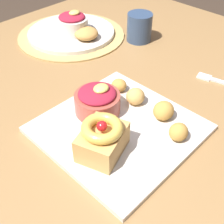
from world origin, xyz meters
name	(u,v)px	position (x,y,z in m)	size (l,w,h in m)	color
dining_table	(62,133)	(0.00, 0.00, 0.65)	(1.49, 1.03, 0.73)	olive
woven_placemat	(72,35)	(0.26, 0.26, 0.73)	(0.34, 0.34, 0.01)	tan
front_plate	(119,129)	(0.04, -0.15, 0.74)	(0.30, 0.30, 0.01)	silver
cake_slice	(102,138)	(-0.03, -0.18, 0.78)	(0.11, 0.10, 0.08)	tan
berry_ramekin	(97,100)	(0.05, -0.08, 0.77)	(0.10, 0.10, 0.07)	#B24C3D
fritter_front	(164,111)	(0.13, -0.20, 0.76)	(0.05, 0.04, 0.04)	gold
fritter_middle	(135,96)	(0.13, -0.12, 0.76)	(0.04, 0.04, 0.04)	tan
fritter_back	(178,132)	(0.10, -0.26, 0.76)	(0.04, 0.04, 0.04)	gold
fritter_extra	(119,85)	(0.14, -0.07, 0.76)	(0.04, 0.04, 0.03)	gold
back_plate	(71,32)	(0.26, 0.26, 0.74)	(0.28, 0.28, 0.01)	silver
back_ramekin	(72,23)	(0.25, 0.24, 0.78)	(0.10, 0.10, 0.07)	silver
back_pastry	(86,33)	(0.26, 0.18, 0.76)	(0.07, 0.07, 0.03)	#C68E47
fork	(217,81)	(0.35, -0.21, 0.73)	(0.05, 0.13, 0.00)	silver
coffee_mug	(139,27)	(0.39, 0.08, 0.77)	(0.08, 0.08, 0.09)	#334766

